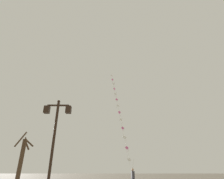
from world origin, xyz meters
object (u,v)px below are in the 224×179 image
(twin_lantern_lamp_post, at_px, (55,129))
(kite_flyer, at_px, (133,178))
(bare_tree, at_px, (21,162))
(kite_train, at_px, (119,109))

(twin_lantern_lamp_post, xyz_separation_m, kite_flyer, (4.90, 8.15, -2.65))
(bare_tree, bearing_deg, kite_flyer, 18.37)
(twin_lantern_lamp_post, xyz_separation_m, kite_train, (4.06, 15.23, 6.06))
(twin_lantern_lamp_post, bearing_deg, kite_flyer, 58.95)
(kite_flyer, relative_size, bare_tree, 0.39)
(twin_lantern_lamp_post, bearing_deg, bare_tree, 126.79)
(kite_flyer, bearing_deg, twin_lantern_lamp_post, 141.93)
(kite_train, xyz_separation_m, bare_tree, (-7.96, -10.01, -7.48))
(kite_train, height_order, kite_flyer, kite_train)
(kite_train, height_order, bare_tree, kite_train)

